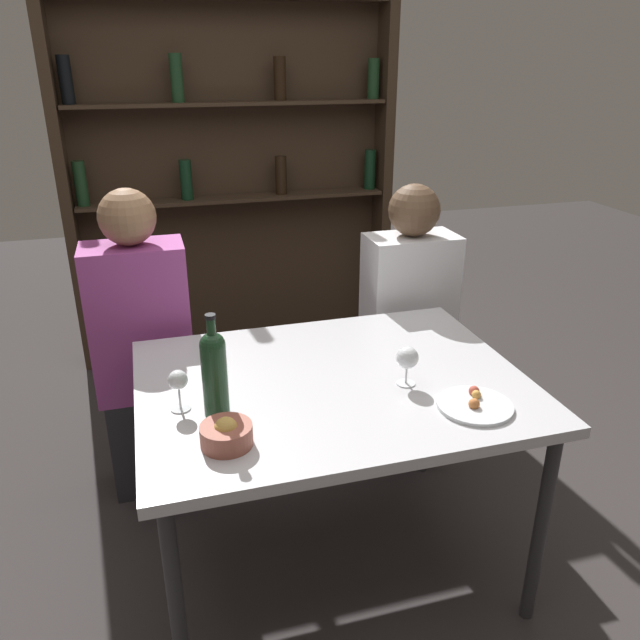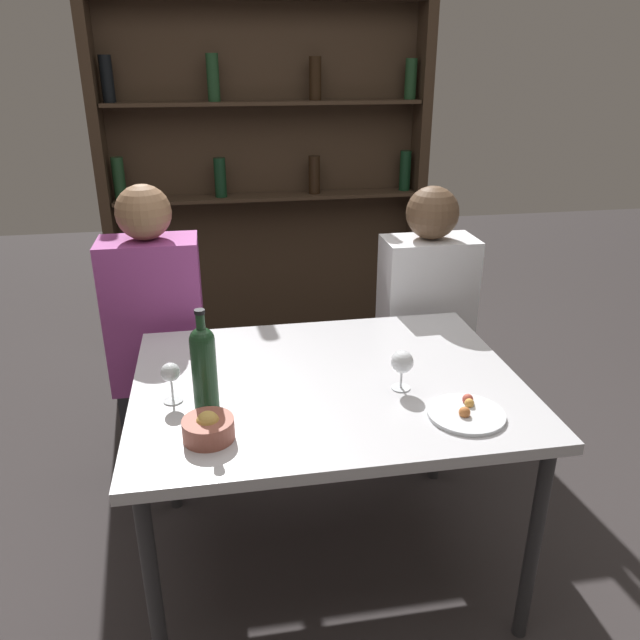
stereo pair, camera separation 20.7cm
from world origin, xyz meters
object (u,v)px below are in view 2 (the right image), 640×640
object	(u,v)px
wine_glass_1	(402,363)
food_plate_0	(466,413)
seated_person_left	(159,348)
wine_glass_0	(171,374)
snack_bowl	(208,428)
seated_person_right	(424,333)
wine_bottle	(204,364)

from	to	relation	value
wine_glass_1	food_plate_0	size ratio (longest dim) A/B	0.57
food_plate_0	seated_person_left	world-z (taller)	seated_person_left
food_plate_0	wine_glass_1	bearing A→B (deg)	127.15
wine_glass_0	food_plate_0	size ratio (longest dim) A/B	0.56
snack_bowl	food_plate_0	bearing A→B (deg)	-0.63
wine_glass_1	seated_person_left	xyz separation A→B (m)	(-0.80, 0.75, -0.24)
wine_glass_1	snack_bowl	xyz separation A→B (m)	(-0.59, -0.18, -0.06)
wine_glass_1	seated_person_right	bearing A→B (deg)	65.62
seated_person_left	snack_bowl	bearing A→B (deg)	-77.40
snack_bowl	seated_person_left	bearing A→B (deg)	102.60
seated_person_right	snack_bowl	bearing A→B (deg)	-135.24
wine_glass_1	snack_bowl	distance (m)	0.62
wine_glass_1	food_plate_0	distance (m)	0.25
food_plate_0	wine_bottle	bearing A→B (deg)	166.72
wine_glass_0	seated_person_left	distance (m)	0.75
wine_glass_0	wine_glass_1	bearing A→B (deg)	-3.48
wine_bottle	wine_glass_1	xyz separation A→B (m)	(0.60, 0.01, -0.05)
wine_glass_0	wine_glass_1	size ratio (longest dim) A/B	0.99
seated_person_right	wine_bottle	bearing A→B (deg)	-140.99
wine_glass_0	seated_person_right	distance (m)	1.28
wine_bottle	wine_glass_1	bearing A→B (deg)	1.10
wine_bottle	wine_glass_0	size ratio (longest dim) A/B	2.46
wine_bottle	wine_glass_1	size ratio (longest dim) A/B	2.43
wine_bottle	seated_person_right	world-z (taller)	seated_person_right
wine_glass_1	seated_person_right	xyz separation A→B (m)	(0.34, 0.75, -0.26)
wine_bottle	seated_person_right	size ratio (longest dim) A/B	0.25
snack_bowl	seated_person_right	size ratio (longest dim) A/B	0.11
wine_bottle	wine_glass_0	distance (m)	0.13
food_plate_0	seated_person_left	xyz separation A→B (m)	(-0.94, 0.93, -0.16)
wine_glass_1	seated_person_left	world-z (taller)	seated_person_left
seated_person_left	seated_person_right	bearing A→B (deg)	0.00
wine_bottle	snack_bowl	xyz separation A→B (m)	(0.00, -0.17, -0.11)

